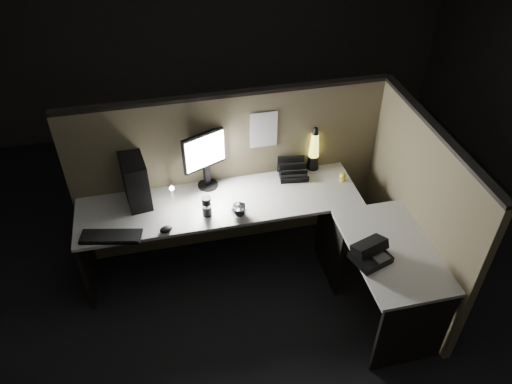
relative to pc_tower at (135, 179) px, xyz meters
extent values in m
plane|color=black|center=(0.79, -0.79, -0.94)|extent=(6.00, 6.00, 0.00)
plane|color=#282623|center=(0.79, 2.21, 0.41)|extent=(6.00, 0.00, 6.00)
cube|color=brown|center=(0.79, 0.14, -0.19)|extent=(2.66, 0.06, 1.50)
cube|color=brown|center=(2.12, -0.69, -0.19)|extent=(0.06, 1.66, 1.50)
cube|color=#B4B2AA|center=(0.64, -0.19, -0.22)|extent=(2.30, 0.60, 0.03)
cube|color=#B4B2AA|center=(1.79, -0.99, -0.22)|extent=(0.60, 1.00, 0.03)
cube|color=black|center=(-0.49, -0.19, -0.59)|extent=(0.03, 0.55, 0.70)
cube|color=black|center=(1.79, -1.47, -0.59)|extent=(0.55, 0.03, 0.70)
cube|color=black|center=(1.51, -0.49, -0.59)|extent=(0.03, 0.55, 0.70)
cube|color=black|center=(0.00, 0.00, 0.00)|extent=(0.23, 0.41, 0.41)
cylinder|color=black|center=(0.58, 0.04, -0.20)|extent=(0.17, 0.17, 0.01)
cube|color=black|center=(0.58, 0.06, -0.10)|extent=(0.06, 0.05, 0.19)
cube|color=black|center=(0.58, 0.06, 0.15)|extent=(0.38, 0.19, 0.32)
cube|color=white|center=(0.58, 0.04, 0.15)|extent=(0.33, 0.15, 0.28)
cube|color=black|center=(-0.22, -0.42, -0.19)|extent=(0.47, 0.24, 0.02)
ellipsoid|color=black|center=(0.19, -0.44, -0.19)|extent=(0.11, 0.10, 0.04)
cube|color=silver|center=(0.28, -0.04, -0.19)|extent=(0.04, 0.04, 0.03)
cylinder|color=silver|center=(0.28, -0.04, -0.10)|extent=(0.01, 0.01, 0.16)
cylinder|color=silver|center=(0.28, -0.09, -0.02)|extent=(0.01, 0.11, 0.01)
sphere|color=white|center=(0.28, -0.16, -0.02)|extent=(0.04, 0.04, 0.04)
cube|color=black|center=(1.32, 0.01, -0.18)|extent=(0.26, 0.23, 0.05)
cube|color=black|center=(1.32, -0.02, -0.14)|extent=(0.23, 0.04, 0.08)
cube|color=black|center=(1.32, 0.08, -0.11)|extent=(0.23, 0.04, 0.16)
cone|color=black|center=(1.52, 0.09, -0.14)|extent=(0.11, 0.11, 0.13)
cone|color=gold|center=(1.52, 0.09, 0.04)|extent=(0.09, 0.09, 0.22)
sphere|color=#9C4A16|center=(1.52, 0.09, -0.04)|extent=(0.04, 0.04, 0.04)
sphere|color=#9C4A16|center=(1.52, 0.09, 0.05)|extent=(0.03, 0.03, 0.03)
cone|color=black|center=(1.52, 0.09, 0.18)|extent=(0.06, 0.06, 0.06)
cylinder|color=black|center=(0.52, -0.32, -0.12)|extent=(0.08, 0.08, 0.18)
imported|color=silver|center=(0.76, -0.40, -0.15)|extent=(0.17, 0.17, 0.10)
sphere|color=yellow|center=(1.71, -0.15, -0.15)|extent=(0.06, 0.06, 0.06)
cube|color=white|center=(1.08, 0.11, 0.24)|extent=(0.23, 0.00, 0.32)
cube|color=black|center=(1.59, -1.06, -0.18)|extent=(0.30, 0.28, 0.05)
cube|color=black|center=(1.59, -1.01, -0.11)|extent=(0.28, 0.22, 0.12)
cube|color=black|center=(1.51, -1.11, -0.15)|extent=(0.11, 0.19, 0.04)
cube|color=#3F3F42|center=(1.64, -1.09, -0.15)|extent=(0.14, 0.14, 0.00)
camera|label=1|loc=(0.25, -3.26, 2.43)|focal=35.00mm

